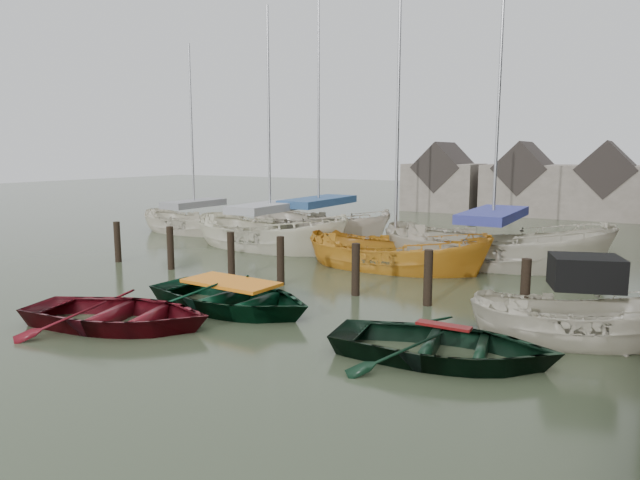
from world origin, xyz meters
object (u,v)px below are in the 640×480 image
Objects in this scene: rowboat_red at (119,327)px; sailboat_e at (195,232)px; sailboat_b at (319,240)px; rowboat_dkgreen at (443,360)px; rowboat_green at (232,310)px; sailboat_a at (270,247)px; motorboat at (580,338)px; sailboat_d at (491,264)px; sailboat_c at (395,268)px.

rowboat_red is 14.55m from sailboat_e.
rowboat_dkgreen is at bearing -125.84° from sailboat_b.
sailboat_a is (-4.31, 7.71, 0.06)m from rowboat_green.
sailboat_e is at bearing 19.99° from rowboat_red.
sailboat_b reaches higher than rowboat_dkgreen.
rowboat_red is 12.60m from sailboat_b.
sailboat_a reaches higher than motorboat.
sailboat_a is at bearing 32.59° from rowboat_green.
sailboat_d is (8.36, 0.98, 0.00)m from sailboat_a.
sailboat_c reaches higher than sailboat_e.
motorboat reaches higher than rowboat_dkgreen.
sailboat_b is at bearing -14.40° from sailboat_a.
motorboat is 7.88m from sailboat_d.
rowboat_green is at bearing -146.90° from sailboat_a.
sailboat_c is 3.35m from sailboat_d.
sailboat_a reaches higher than rowboat_green.
sailboat_b is at bearing -83.77° from sailboat_e.
sailboat_d is at bearing -0.71° from rowboat_dkgreen.
sailboat_d is (2.58, 2.13, 0.05)m from sailboat_c.
sailboat_c is (-4.01, 7.23, 0.01)m from rowboat_dkgreen.
rowboat_green is at bearing 165.79° from sailboat_c.
sailboat_c is (-6.07, 4.93, -0.08)m from motorboat.
sailboat_c is at bearing -111.13° from sailboat_b.
motorboat reaches higher than rowboat_red.
rowboat_dkgreen is (6.74, 1.63, 0.00)m from rowboat_red.
rowboat_red is at bearing -159.17° from sailboat_a.
rowboat_green is 7.71m from motorboat.
sailboat_c is at bearing -97.36° from sailboat_a.
motorboat is 0.41× the size of sailboat_c.
rowboat_dkgreen is 0.34× the size of sailboat_b.
sailboat_b is at bearing 74.29° from sailboat_d.
rowboat_red is 0.93× the size of motorboat.
motorboat is 0.47× the size of sailboat_e.
rowboat_green is 0.98× the size of motorboat.
sailboat_a is at bearing 91.59° from sailboat_d.
rowboat_red is 0.40× the size of sailboat_a.
rowboat_green reaches higher than rowboat_dkgreen.
rowboat_dkgreen is at bearing -92.61° from rowboat_red.
rowboat_green is at bearing 149.89° from sailboat_d.
rowboat_red is 0.38× the size of sailboat_c.
rowboat_red is at bearing 149.06° from sailboat_d.
sailboat_c reaches higher than sailboat_a.
rowboat_green is 6.72m from sailboat_c.
sailboat_e is at bearing 110.28° from sailboat_b.
rowboat_red is 9.64m from motorboat.
motorboat is at bearing -158.86° from sailboat_d.
sailboat_a reaches higher than rowboat_dkgreen.
rowboat_red is 1.03× the size of rowboat_dkgreen.
sailboat_e is at bearing 76.54° from sailboat_a.
sailboat_b reaches higher than motorboat.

